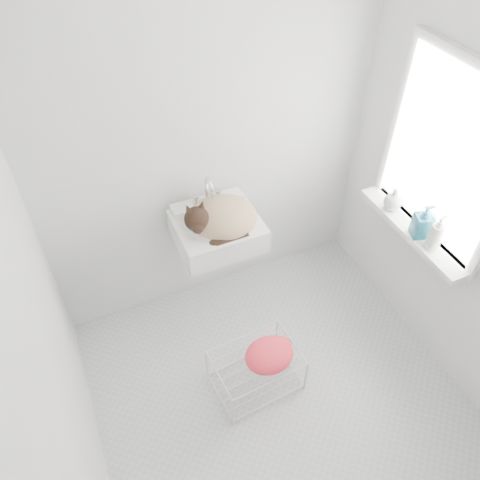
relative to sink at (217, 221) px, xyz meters
name	(u,v)px	position (x,y,z in m)	size (l,w,h in m)	color
floor	(273,386)	(0.07, -0.74, -0.85)	(2.20, 2.00, 0.02)	#A9AEB5
back_wall	(209,142)	(0.07, 0.26, 0.40)	(2.20, 0.02, 2.50)	white
right_wall	(470,191)	(1.17, -0.74, 0.40)	(0.02, 2.00, 2.50)	white
left_wall	(42,330)	(-1.03, -0.74, 0.40)	(0.02, 2.00, 2.50)	white
window_glass	(447,156)	(1.15, -0.54, 0.50)	(0.01, 0.80, 1.00)	white
window_frame	(445,157)	(1.14, -0.54, 0.50)	(0.04, 0.90, 1.10)	white
windowsill	(412,230)	(1.08, -0.54, -0.02)	(0.16, 0.88, 0.04)	white
sink	(217,221)	(0.00, 0.00, 0.00)	(0.52, 0.46, 0.21)	white
faucet	(206,187)	(0.00, 0.18, 0.14)	(0.19, 0.13, 0.19)	silver
cat	(220,217)	(0.01, -0.02, 0.04)	(0.50, 0.44, 0.28)	tan
wire_rack	(256,371)	(-0.03, -0.68, -0.70)	(0.51, 0.36, 0.31)	silver
towel	(269,358)	(0.03, -0.73, -0.51)	(0.31, 0.22, 0.13)	#DF5C00
bottle_a	(431,247)	(1.07, -0.72, 0.00)	(0.07, 0.07, 0.19)	white
bottle_b	(418,235)	(1.07, -0.60, 0.00)	(0.10, 0.10, 0.22)	#1E6A82
bottle_c	(391,208)	(1.07, -0.33, 0.00)	(0.12, 0.12, 0.15)	silver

